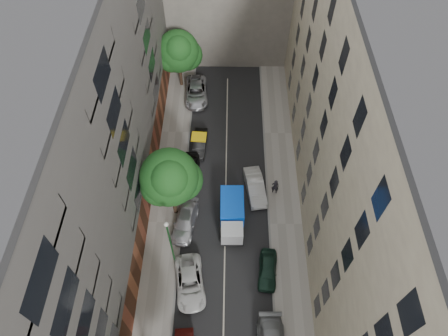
{
  "coord_description": "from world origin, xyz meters",
  "views": [
    {
      "loc": [
        0.18,
        -17.57,
        32.27
      ],
      "look_at": [
        -0.14,
        1.89,
        6.0
      ],
      "focal_mm": 32.0,
      "sensor_mm": 36.0,
      "label": 1
    }
  ],
  "objects_px": {
    "car_left_5": "(199,143)",
    "lamp_post": "(170,240)",
    "car_left_2": "(190,282)",
    "car_right_3": "(255,187)",
    "pedestrian": "(275,187)",
    "car_left_4": "(189,171)",
    "tree_mid": "(171,179)",
    "car_left_6": "(196,92)",
    "car_right_2": "(268,270)",
    "tree_far": "(179,53)",
    "tarp_truck": "(232,215)",
    "car_left_3": "(185,222)"
  },
  "relations": [
    {
      "from": "car_left_5",
      "to": "lamp_post",
      "type": "bearing_deg",
      "value": -93.15
    },
    {
      "from": "car_left_2",
      "to": "car_right_3",
      "type": "relative_size",
      "value": 1.09
    },
    {
      "from": "pedestrian",
      "to": "lamp_post",
      "type": "bearing_deg",
      "value": 51.37
    },
    {
      "from": "car_right_3",
      "to": "car_left_5",
      "type": "bearing_deg",
      "value": 126.46
    },
    {
      "from": "car_left_4",
      "to": "tree_mid",
      "type": "relative_size",
      "value": 0.54
    },
    {
      "from": "car_left_6",
      "to": "car_right_2",
      "type": "height_order",
      "value": "car_left_6"
    },
    {
      "from": "car_left_2",
      "to": "car_left_6",
      "type": "distance_m",
      "value": 22.41
    },
    {
      "from": "car_left_4",
      "to": "car_right_2",
      "type": "bearing_deg",
      "value": -51.34
    },
    {
      "from": "car_left_2",
      "to": "tree_far",
      "type": "relative_size",
      "value": 0.69
    },
    {
      "from": "car_right_2",
      "to": "car_right_3",
      "type": "height_order",
      "value": "car_right_3"
    },
    {
      "from": "tarp_truck",
      "to": "car_right_2",
      "type": "height_order",
      "value": "tarp_truck"
    },
    {
      "from": "car_right_2",
      "to": "pedestrian",
      "type": "height_order",
      "value": "pedestrian"
    },
    {
      "from": "car_left_3",
      "to": "car_right_2",
      "type": "xyz_separation_m",
      "value": [
        7.2,
        -4.4,
        -0.03
      ]
    },
    {
      "from": "tarp_truck",
      "to": "car_left_2",
      "type": "xyz_separation_m",
      "value": [
        -3.4,
        -6.03,
        -0.61
      ]
    },
    {
      "from": "car_right_3",
      "to": "lamp_post",
      "type": "height_order",
      "value": "lamp_post"
    },
    {
      "from": "car_left_3",
      "to": "car_right_2",
      "type": "relative_size",
      "value": 1.23
    },
    {
      "from": "pedestrian",
      "to": "car_left_5",
      "type": "bearing_deg",
      "value": -24.97
    },
    {
      "from": "car_left_4",
      "to": "tree_far",
      "type": "bearing_deg",
      "value": 100.51
    },
    {
      "from": "car_left_2",
      "to": "car_left_3",
      "type": "height_order",
      "value": "car_left_2"
    },
    {
      "from": "car_left_2",
      "to": "car_left_6",
      "type": "relative_size",
      "value": 0.91
    },
    {
      "from": "car_left_3",
      "to": "car_left_5",
      "type": "height_order",
      "value": "car_left_3"
    },
    {
      "from": "car_left_6",
      "to": "car_left_3",
      "type": "bearing_deg",
      "value": -94.08
    },
    {
      "from": "car_left_6",
      "to": "pedestrian",
      "type": "bearing_deg",
      "value": -62.0
    },
    {
      "from": "pedestrian",
      "to": "car_left_6",
      "type": "bearing_deg",
      "value": -46.22
    },
    {
      "from": "car_left_3",
      "to": "car_left_6",
      "type": "bearing_deg",
      "value": 99.25
    },
    {
      "from": "tarp_truck",
      "to": "car_right_2",
      "type": "distance_m",
      "value": 5.72
    },
    {
      "from": "tarp_truck",
      "to": "car_left_6",
      "type": "height_order",
      "value": "tarp_truck"
    },
    {
      "from": "car_left_4",
      "to": "lamp_post",
      "type": "relative_size",
      "value": 0.63
    },
    {
      "from": "car_left_4",
      "to": "car_right_2",
      "type": "relative_size",
      "value": 1.17
    },
    {
      "from": "tree_mid",
      "to": "car_left_5",
      "type": "bearing_deg",
      "value": 77.95
    },
    {
      "from": "tarp_truck",
      "to": "car_right_3",
      "type": "xyz_separation_m",
      "value": [
        2.2,
        3.37,
        -0.55
      ]
    },
    {
      "from": "tree_far",
      "to": "car_left_6",
      "type": "bearing_deg",
      "value": -46.03
    },
    {
      "from": "car_right_2",
      "to": "car_left_6",
      "type": "bearing_deg",
      "value": 114.42
    },
    {
      "from": "car_left_4",
      "to": "car_right_2",
      "type": "xyz_separation_m",
      "value": [
        7.2,
        -10.0,
        -0.11
      ]
    },
    {
      "from": "car_left_3",
      "to": "lamp_post",
      "type": "relative_size",
      "value": 0.66
    },
    {
      "from": "car_left_4",
      "to": "pedestrian",
      "type": "xyz_separation_m",
      "value": [
        8.25,
        -1.97,
        0.36
      ]
    },
    {
      "from": "car_right_2",
      "to": "pedestrian",
      "type": "relative_size",
      "value": 1.95
    },
    {
      "from": "car_left_4",
      "to": "car_right_3",
      "type": "bearing_deg",
      "value": -12.81
    },
    {
      "from": "car_left_4",
      "to": "tree_far",
      "type": "distance_m",
      "value": 13.75
    },
    {
      "from": "car_left_5",
      "to": "car_right_3",
      "type": "relative_size",
      "value": 0.87
    },
    {
      "from": "car_left_2",
      "to": "pedestrian",
      "type": "height_order",
      "value": "pedestrian"
    },
    {
      "from": "car_right_3",
      "to": "tree_far",
      "type": "height_order",
      "value": "tree_far"
    },
    {
      "from": "car_left_2",
      "to": "car_left_3",
      "type": "xyz_separation_m",
      "value": [
        -0.8,
        5.6,
        -0.02
      ]
    },
    {
      "from": "car_right_3",
      "to": "pedestrian",
      "type": "relative_size",
      "value": 2.36
    },
    {
      "from": "car_left_6",
      "to": "tree_far",
      "type": "xyz_separation_m",
      "value": [
        -1.77,
        1.84,
        4.0
      ]
    },
    {
      "from": "car_left_3",
      "to": "pedestrian",
      "type": "relative_size",
      "value": 2.4
    },
    {
      "from": "car_left_5",
      "to": "tree_mid",
      "type": "xyz_separation_m",
      "value": [
        -1.7,
        -7.99,
        4.88
      ]
    },
    {
      "from": "car_left_2",
      "to": "car_left_4",
      "type": "distance_m",
      "value": 11.23
    },
    {
      "from": "car_left_5",
      "to": "pedestrian",
      "type": "relative_size",
      "value": 2.06
    },
    {
      "from": "car_left_4",
      "to": "car_right_3",
      "type": "height_order",
      "value": "car_right_3"
    }
  ]
}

